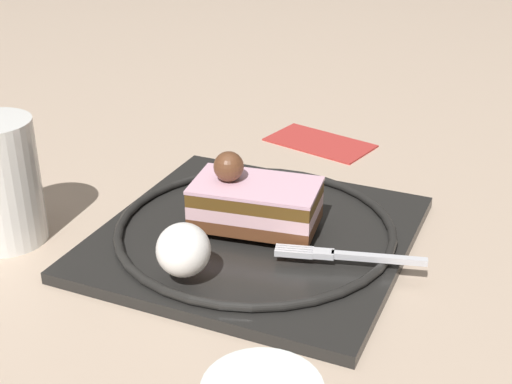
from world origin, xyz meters
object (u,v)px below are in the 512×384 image
(cake_slice, at_px, (249,201))
(whipped_cream_dollop, at_px, (183,250))
(dessert_plate, at_px, (256,233))
(folded_napkin, at_px, (316,142))
(fork, at_px, (345,256))
(drink_glass_near, at_px, (1,187))

(cake_slice, relative_size, whipped_cream_dollop, 2.62)
(whipped_cream_dollop, bearing_deg, dessert_plate, -16.69)
(cake_slice, height_order, folded_napkin, cake_slice)
(cake_slice, height_order, whipped_cream_dollop, cake_slice)
(cake_slice, distance_m, fork, 0.10)
(whipped_cream_dollop, xyz_separation_m, fork, (0.06, -0.11, -0.02))
(cake_slice, bearing_deg, whipped_cream_dollop, 167.31)
(fork, relative_size, folded_napkin, 1.01)
(cake_slice, bearing_deg, dessert_plate, -103.82)
(drink_glass_near, distance_m, folded_napkin, 0.36)
(fork, relative_size, drink_glass_near, 1.08)
(cake_slice, height_order, fork, cake_slice)
(cake_slice, relative_size, fork, 0.91)
(fork, bearing_deg, whipped_cream_dollop, 118.13)
(dessert_plate, xyz_separation_m, folded_napkin, (0.23, 0.01, -0.01))
(cake_slice, xyz_separation_m, drink_glass_near, (-0.06, 0.20, 0.01))
(whipped_cream_dollop, bearing_deg, cake_slice, -12.69)
(whipped_cream_dollop, bearing_deg, folded_napkin, -3.74)
(cake_slice, bearing_deg, drink_glass_near, 107.51)
(dessert_plate, distance_m, whipped_cream_dollop, 0.10)
(whipped_cream_dollop, xyz_separation_m, folded_napkin, (0.32, -0.02, -0.04))
(dessert_plate, bearing_deg, folded_napkin, 1.40)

